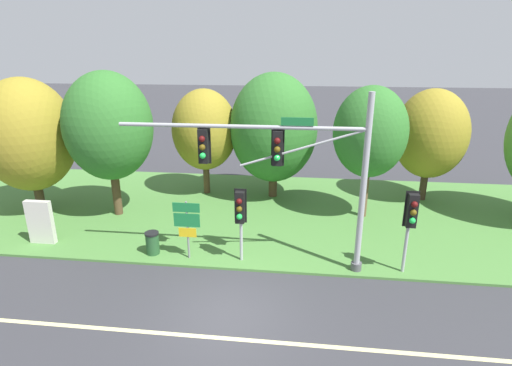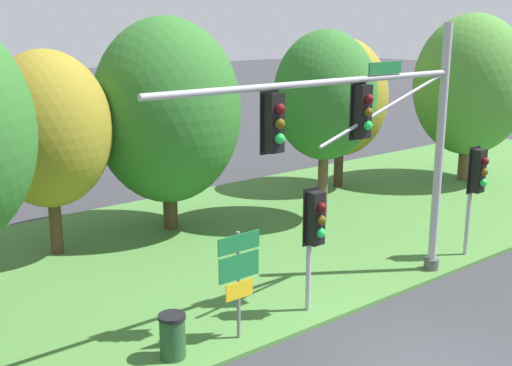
{
  "view_description": "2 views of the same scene",
  "coord_description": "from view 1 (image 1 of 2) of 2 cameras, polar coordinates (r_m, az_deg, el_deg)",
  "views": [
    {
      "loc": [
        2.12,
        -10.53,
        7.99
      ],
      "look_at": [
        0.42,
        4.01,
        3.02
      ],
      "focal_mm": 28.0,
      "sensor_mm": 36.0,
      "label": 1
    },
    {
      "loc": [
        -9.63,
        -6.92,
        6.72
      ],
      "look_at": [
        -0.74,
        4.28,
        3.06
      ],
      "focal_mm": 45.0,
      "sensor_mm": 36.0,
      "label": 2
    }
  ],
  "objects": [
    {
      "name": "tree_behind_signpost",
      "position": [
        22.15,
        -7.36,
        7.51
      ],
      "size": [
        3.55,
        3.55,
        5.86
      ],
      "color": "#4C3823",
      "rests_on": "grass_verge"
    },
    {
      "name": "grass_verge",
      "position": [
        20.5,
        0.21,
        -4.03
      ],
      "size": [
        48.0,
        11.5,
        0.1
      ],
      "primitive_type": "cube",
      "color": "#477A38",
      "rests_on": "ground"
    },
    {
      "name": "ground_plane",
      "position": [
        13.39,
        -3.97,
        -17.95
      ],
      "size": [
        160.0,
        160.0,
        0.0
      ],
      "primitive_type": "plane",
      "color": "#333338"
    },
    {
      "name": "tree_right_far",
      "position": [
        22.82,
        23.69,
        6.4
      ],
      "size": [
        3.73,
        3.73,
        5.97
      ],
      "color": "#423021",
      "rests_on": "grass_verge"
    },
    {
      "name": "route_sign_post",
      "position": [
        15.61,
        -9.83,
        -5.53
      ],
      "size": [
        1.06,
        0.08,
        2.39
      ],
      "color": "slate",
      "rests_on": "grass_verge"
    },
    {
      "name": "tree_nearest_road",
      "position": [
        22.26,
        -29.78,
        5.92
      ],
      "size": [
        4.38,
        4.38,
        6.64
      ],
      "color": "#423021",
      "rests_on": "grass_verge"
    },
    {
      "name": "tree_left_of_mast",
      "position": [
        20.01,
        -20.31,
        7.55
      ],
      "size": [
        4.07,
        4.07,
        6.96
      ],
      "color": "#4C3823",
      "rests_on": "grass_verge"
    },
    {
      "name": "lane_stripe",
      "position": [
        12.46,
        -5.04,
        -21.19
      ],
      "size": [
        36.0,
        0.16,
        0.01
      ],
      "primitive_type": "cube",
      "color": "beige",
      "rests_on": "ground"
    },
    {
      "name": "tree_mid_verge",
      "position": [
        21.43,
        2.53,
        7.81
      ],
      "size": [
        4.65,
        4.65,
        6.74
      ],
      "color": "#4C3823",
      "rests_on": "grass_verge"
    },
    {
      "name": "pedestrian_signal_near_kerb",
      "position": [
        14.87,
        -2.28,
        -4.04
      ],
      "size": [
        0.46,
        0.55,
        2.97
      ],
      "color": "#9EA0A5",
      "rests_on": "grass_verge"
    },
    {
      "name": "tree_tall_centre",
      "position": [
        19.32,
        15.98,
        6.95
      ],
      "size": [
        3.41,
        3.41,
        6.32
      ],
      "color": "brown",
      "rests_on": "grass_verge"
    },
    {
      "name": "pedestrian_signal_further_along",
      "position": [
        15.01,
        21.28,
        -4.36
      ],
      "size": [
        0.46,
        0.55,
        3.2
      ],
      "color": "#9EA0A5",
      "rests_on": "grass_verge"
    },
    {
      "name": "traffic_signal_mast",
      "position": [
        14.0,
        5.09,
        2.78
      ],
      "size": [
        8.87,
        0.49,
        6.55
      ],
      "color": "#9EA0A5",
      "rests_on": "grass_verge"
    },
    {
      "name": "trash_bin",
      "position": [
        16.7,
        -14.58,
        -8.27
      ],
      "size": [
        0.56,
        0.56,
        0.93
      ],
      "color": "#234C28",
      "rests_on": "grass_verge"
    },
    {
      "name": "info_kiosk",
      "position": [
        19.11,
        -28.43,
        -4.95
      ],
      "size": [
        1.1,
        0.24,
        1.9
      ],
      "color": "beige",
      "rests_on": "grass_verge"
    }
  ]
}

